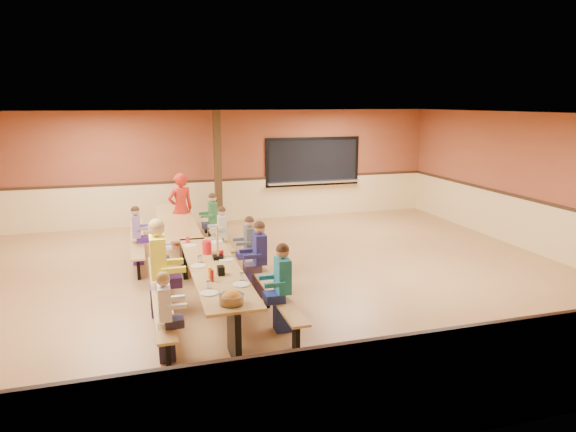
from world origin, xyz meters
name	(u,v)px	position (x,y,z in m)	size (l,w,h in m)	color
ground	(268,279)	(0.00, 0.00, 0.00)	(12.00, 12.00, 0.00)	olive
room_envelope	(268,243)	(0.00, 0.00, 0.69)	(12.04, 10.04, 3.02)	brown
kitchen_pass_through	(313,164)	(2.60, 4.96, 1.49)	(2.78, 0.28, 1.38)	black
structural_post	(218,169)	(-0.20, 4.40, 1.50)	(0.18, 0.18, 3.00)	#302110
cafeteria_table_main	(215,280)	(-1.17, -1.27, 0.53)	(1.91, 3.70, 0.74)	#A77F42
cafeteria_table_second	(176,229)	(-1.47, 2.22, 0.53)	(1.91, 3.70, 0.74)	#A77F42
seated_child_white_left	(165,317)	(-1.99, -2.61, 0.58)	(0.34, 0.28, 1.15)	white
seated_adult_yellow	(159,268)	(-1.99, -1.11, 0.74)	(0.50, 0.41, 1.48)	#FFF833
seated_child_grey_left	(156,257)	(-1.99, 0.06, 0.58)	(0.34, 0.28, 1.15)	silver
seated_child_teal_right	(283,288)	(-0.34, -2.19, 0.63)	(0.40, 0.33, 1.27)	teal
seated_child_navy_right	(260,260)	(-0.34, -0.80, 0.64)	(0.40, 0.33, 1.28)	navy
seated_child_char_right	(250,250)	(-0.34, -0.02, 0.60)	(0.36, 0.30, 1.19)	#4A5054
seated_child_purple_sec	(137,236)	(-2.30, 1.61, 0.59)	(0.35, 0.29, 1.18)	#896499
seated_child_green_sec	(213,221)	(-0.65, 2.40, 0.61)	(0.37, 0.31, 1.22)	#2E6A38
seated_child_tan_sec	(222,236)	(-0.65, 1.15, 0.58)	(0.35, 0.28, 1.16)	#BCB899
standing_woman	(181,209)	(-1.31, 2.83, 0.83)	(0.60, 0.40, 1.66)	red
punch_pitcher	(207,248)	(-1.18, -0.56, 0.85)	(0.16, 0.16, 0.22)	red
chip_bowl	(232,298)	(-1.18, -2.80, 0.81)	(0.32, 0.32, 0.15)	#F4A526
napkin_dispenser	(221,271)	(-1.14, -1.67, 0.80)	(0.10, 0.14, 0.13)	black
condiment_mustard	(210,273)	(-1.31, -1.79, 0.82)	(0.06, 0.06, 0.17)	yellow
condiment_ketchup	(212,276)	(-1.30, -1.92, 0.82)	(0.06, 0.06, 0.17)	#B2140F
table_paddle	(218,251)	(-1.06, -0.89, 0.88)	(0.16, 0.16, 0.56)	black
place_settings	(214,263)	(-1.17, -1.27, 0.80)	(0.65, 3.30, 0.11)	beige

